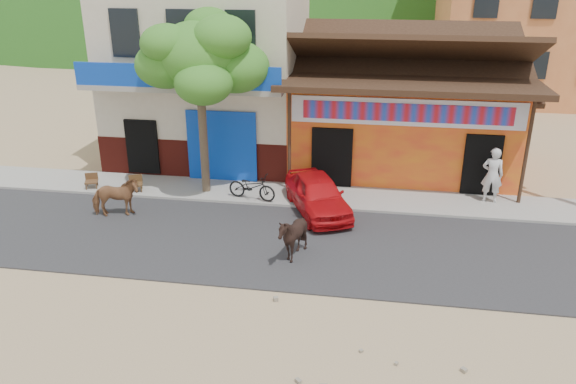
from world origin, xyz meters
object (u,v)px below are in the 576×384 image
(pedestrian, at_px, (492,175))
(cafe_chair_left, at_px, (91,175))
(tree, at_px, (201,105))
(scooter, at_px, (252,187))
(red_car, at_px, (318,194))
(cow_dark, at_px, (293,237))
(cow_tan, at_px, (116,197))
(cafe_chair_right, at_px, (135,177))

(pedestrian, distance_m, cafe_chair_left, 13.52)
(tree, bearing_deg, scooter, -16.18)
(pedestrian, bearing_deg, red_car, 22.84)
(cow_dark, relative_size, pedestrian, 0.71)
(cow_tan, xyz_separation_m, pedestrian, (11.64, 2.87, 0.37))
(cow_dark, distance_m, pedestrian, 7.49)
(cow_tan, relative_size, red_car, 0.42)
(cow_tan, xyz_separation_m, scooter, (3.91, 1.81, -0.11))
(scooter, relative_size, cafe_chair_right, 1.71)
(cow_dark, relative_size, scooter, 0.78)
(tree, distance_m, cafe_chair_left, 4.77)
(tree, height_order, red_car, tree)
(cafe_chair_left, distance_m, cafe_chair_right, 1.64)
(cow_dark, height_order, cafe_chair_left, cow_dark)
(tree, bearing_deg, cow_dark, -48.74)
(pedestrian, xyz_separation_m, cafe_chair_left, (-13.48, -0.94, -0.46))
(cow_dark, bearing_deg, cafe_chair_left, -146.37)
(pedestrian, xyz_separation_m, cafe_chair_right, (-11.83, -0.97, -0.43))
(cow_dark, height_order, scooter, cow_dark)
(tree, relative_size, red_car, 1.69)
(tree, height_order, pedestrian, tree)
(cow_tan, relative_size, cow_dark, 1.14)
(red_car, bearing_deg, pedestrian, -8.17)
(red_car, bearing_deg, tree, 141.88)
(cow_tan, height_order, pedestrian, pedestrian)
(cafe_chair_left, bearing_deg, tree, -15.66)
(cow_tan, relative_size, cafe_chair_right, 1.52)
(scooter, height_order, pedestrian, pedestrian)
(cafe_chair_right, bearing_deg, cow_dark, -52.93)
(scooter, bearing_deg, pedestrian, -69.09)
(pedestrian, bearing_deg, cafe_chair_left, 11.06)
(red_car, xyz_separation_m, scooter, (-2.23, 0.50, -0.09))
(cafe_chair_right, bearing_deg, red_car, -26.38)
(cow_tan, height_order, red_car, cow_tan)
(red_car, relative_size, cafe_chair_left, 3.90)
(cow_tan, distance_m, cafe_chair_right, 1.91)
(cow_dark, xyz_separation_m, scooter, (-1.92, 3.65, -0.13))
(scooter, xyz_separation_m, pedestrian, (7.73, 1.05, 0.48))
(red_car, bearing_deg, cafe_chair_right, 150.81)
(cow_tan, bearing_deg, scooter, -83.00)
(cow_tan, distance_m, cow_dark, 6.11)
(cow_dark, height_order, pedestrian, pedestrian)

